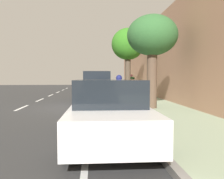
% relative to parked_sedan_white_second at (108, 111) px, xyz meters
% --- Properties ---
extents(ground, '(70.88, 70.88, 0.00)m').
position_rel_parked_sedan_white_second_xyz_m(ground, '(-1.15, 6.81, -0.75)').
color(ground, '#313131').
extents(sidewalk, '(3.07, 44.30, 0.15)m').
position_rel_parked_sedan_white_second_xyz_m(sidewalk, '(2.57, 6.81, -0.68)').
color(sidewalk, '#97AB8C').
rests_on(sidewalk, ground).
extents(curb_edge, '(0.16, 44.30, 0.15)m').
position_rel_parked_sedan_white_second_xyz_m(curb_edge, '(0.95, 6.81, -0.68)').
color(curb_edge, gray).
rests_on(curb_edge, ground).
extents(lane_stripe_centre, '(0.14, 44.20, 0.01)m').
position_rel_parked_sedan_white_second_xyz_m(lane_stripe_centre, '(-4.02, 6.77, -0.75)').
color(lane_stripe_centre, white).
rests_on(lane_stripe_centre, ground).
extents(lane_stripe_bike_edge, '(0.12, 44.30, 0.01)m').
position_rel_parked_sedan_white_second_xyz_m(lane_stripe_bike_edge, '(-0.52, 6.81, -0.75)').
color(lane_stripe_bike_edge, white).
rests_on(lane_stripe_bike_edge, ground).
extents(building_facade, '(0.50, 44.30, 5.74)m').
position_rel_parked_sedan_white_second_xyz_m(building_facade, '(4.36, 6.81, 2.12)').
color(building_facade, tan).
rests_on(building_facade, ground).
extents(parked_sedan_white_second, '(1.87, 4.41, 1.52)m').
position_rel_parked_sedan_white_second_xyz_m(parked_sedan_white_second, '(0.00, 0.00, 0.00)').
color(parked_sedan_white_second, white).
rests_on(parked_sedan_white_second, ground).
extents(parked_pickup_dark_blue_mid, '(2.18, 5.37, 1.95)m').
position_rel_parked_sedan_white_second_xyz_m(parked_pickup_dark_blue_mid, '(-0.15, 9.21, 0.15)').
color(parked_pickup_dark_blue_mid, navy).
rests_on(parked_pickup_dark_blue_mid, ground).
extents(parked_suv_green_far, '(2.16, 4.79, 1.99)m').
position_rel_parked_sedan_white_second_xyz_m(parked_suv_green_far, '(-0.18, 24.28, 0.27)').
color(parked_suv_green_far, '#1E512D').
rests_on(parked_suv_green_far, ground).
extents(bicycle_at_curb, '(1.64, 0.70, 0.75)m').
position_rel_parked_sedan_white_second_xyz_m(bicycle_at_curb, '(0.49, 4.43, -0.38)').
color(bicycle_at_curb, black).
rests_on(bicycle_at_curb, ground).
extents(cyclist_with_backpack, '(0.47, 0.61, 1.67)m').
position_rel_parked_sedan_white_second_xyz_m(cyclist_with_backpack, '(0.72, 3.97, 0.26)').
color(cyclist_with_backpack, '#C6B284').
rests_on(cyclist_with_backpack, ground).
extents(street_tree_near_cyclist, '(2.31, 2.31, 4.27)m').
position_rel_parked_sedan_white_second_xyz_m(street_tree_near_cyclist, '(2.33, 5.13, 2.63)').
color(street_tree_near_cyclist, brown).
rests_on(street_tree_near_cyclist, sidewalk).
extents(street_tree_mid_block, '(2.55, 2.55, 5.23)m').
position_rel_parked_sedan_white_second_xyz_m(street_tree_mid_block, '(2.33, 12.92, 3.31)').
color(street_tree_mid_block, '#4C3E31').
rests_on(street_tree_mid_block, sidewalk).
extents(pedestrian_on_phone, '(0.59, 0.34, 1.69)m').
position_rel_parked_sedan_white_second_xyz_m(pedestrian_on_phone, '(3.20, 16.55, 0.35)').
color(pedestrian_on_phone, black).
rests_on(pedestrian_on_phone, sidewalk).
extents(fire_hydrant, '(0.22, 0.22, 0.84)m').
position_rel_parked_sedan_white_second_xyz_m(fire_hydrant, '(1.38, 17.73, -0.18)').
color(fire_hydrant, red).
rests_on(fire_hydrant, sidewalk).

